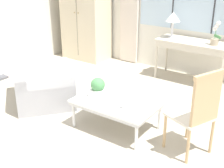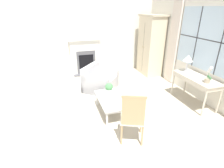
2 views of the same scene
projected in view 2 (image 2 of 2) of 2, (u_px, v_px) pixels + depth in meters
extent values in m
plane|color=#B2A893|center=(93.00, 115.00, 4.20)|extent=(14.00, 14.00, 0.00)
cube|color=silver|center=(208.00, 49.00, 4.45)|extent=(7.20, 0.06, 2.80)
cube|color=silver|center=(208.00, 40.00, 4.35)|extent=(2.15, 0.01, 1.55)
cube|color=#2D2D33|center=(197.00, 38.00, 4.69)|extent=(0.02, 0.02, 1.55)
cube|color=#2D2D33|center=(221.00, 43.00, 4.01)|extent=(0.02, 0.02, 1.55)
cube|color=#2D2D33|center=(208.00, 40.00, 4.35)|extent=(2.15, 0.02, 0.02)
cube|color=beige|center=(173.00, 44.00, 5.62)|extent=(0.41, 0.06, 2.55)
cube|color=silver|center=(91.00, 36.00, 6.44)|extent=(0.06, 7.20, 2.80)
cube|color=#515156|center=(87.00, 74.00, 6.75)|extent=(0.34, 1.01, 0.04)
cube|color=silver|center=(86.00, 57.00, 6.57)|extent=(0.18, 1.12, 1.28)
cube|color=silver|center=(85.00, 40.00, 6.28)|extent=(0.24, 1.20, 0.04)
cube|color=black|center=(86.00, 64.00, 6.58)|extent=(0.02, 0.54, 0.70)
cube|color=#515156|center=(86.00, 62.00, 6.56)|extent=(0.01, 0.70, 0.86)
cube|color=silver|center=(83.00, 26.00, 6.18)|extent=(0.04, 1.00, 0.94)
cube|color=silver|center=(84.00, 26.00, 6.16)|extent=(0.01, 0.92, 0.86)
cube|color=beige|center=(150.00, 46.00, 6.45)|extent=(0.96, 0.58, 2.09)
cube|color=#BCAE92|center=(153.00, 15.00, 6.02)|extent=(1.04, 0.64, 0.06)
cube|color=gray|center=(143.00, 48.00, 6.39)|extent=(0.01, 0.01, 1.76)
sphere|color=#997F4C|center=(143.00, 47.00, 6.41)|extent=(0.03, 0.03, 0.03)
sphere|color=#997F4C|center=(144.00, 47.00, 6.33)|extent=(0.03, 0.03, 0.03)
cube|color=beige|center=(197.00, 77.00, 4.45)|extent=(1.28, 0.53, 0.03)
cube|color=beige|center=(196.00, 80.00, 4.48)|extent=(1.23, 0.50, 0.10)
cylinder|color=beige|center=(173.00, 83.00, 5.07)|extent=(0.04, 0.04, 0.72)
cylinder|color=beige|center=(204.00, 103.00, 4.02)|extent=(0.04, 0.04, 0.72)
cylinder|color=beige|center=(186.00, 81.00, 5.19)|extent=(0.04, 0.04, 0.72)
cylinder|color=beige|center=(219.00, 100.00, 4.14)|extent=(0.04, 0.04, 0.72)
cylinder|color=silver|center=(186.00, 71.00, 4.82)|extent=(0.13, 0.13, 0.02)
cylinder|color=silver|center=(187.00, 66.00, 4.76)|extent=(0.05, 0.05, 0.27)
cone|color=white|center=(188.00, 58.00, 4.67)|extent=(0.26, 0.26, 0.17)
cylinder|color=tan|center=(207.00, 80.00, 4.09)|extent=(0.13, 0.13, 0.11)
cylinder|color=#47844C|center=(209.00, 73.00, 4.01)|extent=(0.01, 0.01, 0.29)
cube|color=#47844C|center=(209.00, 77.00, 4.02)|extent=(0.13, 0.02, 0.08)
sphere|color=white|center=(209.00, 72.00, 4.03)|extent=(0.07, 0.07, 0.07)
sphere|color=white|center=(210.00, 70.00, 3.98)|extent=(0.07, 0.07, 0.07)
sphere|color=white|center=(211.00, 68.00, 3.94)|extent=(0.07, 0.07, 0.07)
cube|color=#B2B2B7|center=(101.00, 83.00, 5.42)|extent=(1.27, 1.25, 0.41)
cube|color=#B2B2B7|center=(90.00, 71.00, 5.39)|extent=(0.84, 0.72, 0.34)
cube|color=#B2B2B7|center=(106.00, 77.00, 5.71)|extent=(0.69, 0.78, 0.55)
cube|color=#B2B2B7|center=(95.00, 86.00, 5.08)|extent=(0.69, 0.78, 0.55)
cube|color=beige|center=(132.00, 119.00, 3.28)|extent=(0.57, 0.57, 0.03)
cube|color=tan|center=(133.00, 112.00, 2.99)|extent=(0.19, 0.39, 0.53)
cube|color=tan|center=(134.00, 97.00, 2.87)|extent=(0.20, 0.41, 0.05)
cylinder|color=tan|center=(122.00, 122.00, 3.57)|extent=(0.04, 0.04, 0.44)
cylinder|color=tan|center=(141.00, 123.00, 3.53)|extent=(0.04, 0.04, 0.44)
cylinder|color=tan|center=(121.00, 135.00, 3.22)|extent=(0.04, 0.04, 0.44)
cylinder|color=tan|center=(142.00, 136.00, 3.19)|extent=(0.04, 0.04, 0.44)
cube|color=silver|center=(114.00, 99.00, 4.15)|extent=(1.08, 0.70, 0.03)
cube|color=beige|center=(114.00, 100.00, 4.16)|extent=(1.05, 0.69, 0.04)
cylinder|color=silver|center=(97.00, 98.00, 4.58)|extent=(0.04, 0.04, 0.37)
cylinder|color=silver|center=(107.00, 119.00, 3.72)|extent=(0.04, 0.04, 0.37)
cylinder|color=silver|center=(119.00, 95.00, 4.74)|extent=(0.04, 0.04, 0.37)
cylinder|color=silver|center=(133.00, 115.00, 3.89)|extent=(0.04, 0.04, 0.37)
cube|color=white|center=(109.00, 91.00, 4.36)|extent=(0.18, 0.18, 0.11)
sphere|color=#47844C|center=(109.00, 87.00, 4.31)|extent=(0.19, 0.19, 0.19)
cylinder|color=silver|center=(111.00, 103.00, 3.94)|extent=(0.09, 0.09, 0.01)
cylinder|color=white|center=(111.00, 100.00, 3.91)|extent=(0.06, 0.06, 0.12)
cylinder|color=black|center=(111.00, 98.00, 3.89)|extent=(0.00, 0.00, 0.01)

